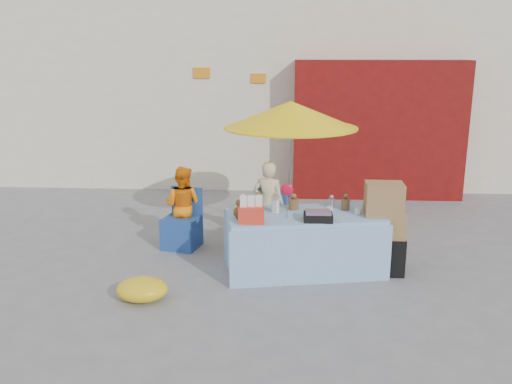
# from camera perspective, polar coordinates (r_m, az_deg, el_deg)

# --- Properties ---
(ground) EXTENTS (80.00, 80.00, 0.00)m
(ground) POSITION_cam_1_polar(r_m,az_deg,el_deg) (6.78, -0.85, -9.50)
(ground) COLOR slate
(ground) RESTS_ON ground
(backdrop) EXTENTS (14.00, 8.00, 7.80)m
(backdrop) POSITION_cam_1_polar(r_m,az_deg,el_deg) (13.68, 3.62, 16.07)
(backdrop) COLOR silver
(backdrop) RESTS_ON ground
(market_table) EXTENTS (2.13, 1.28, 1.21)m
(market_table) POSITION_cam_1_polar(r_m,az_deg,el_deg) (7.02, 4.99, -5.20)
(market_table) COLOR #9AC8F6
(market_table) RESTS_ON ground
(chair_left) EXTENTS (0.58, 0.57, 0.85)m
(chair_left) POSITION_cam_1_polar(r_m,az_deg,el_deg) (7.93, -7.79, -3.99)
(chair_left) COLOR #1F4592
(chair_left) RESTS_ON ground
(chair_right) EXTENTS (0.58, 0.57, 0.85)m
(chair_right) POSITION_cam_1_polar(r_m,az_deg,el_deg) (7.79, 1.30, -4.19)
(chair_right) COLOR #1F4592
(chair_right) RESTS_ON ground
(vendor_orange) EXTENTS (0.66, 0.57, 1.17)m
(vendor_orange) POSITION_cam_1_polar(r_m,az_deg,el_deg) (7.95, -7.72, -1.44)
(vendor_orange) COLOR orange
(vendor_orange) RESTS_ON ground
(vendor_beige) EXTENTS (0.52, 0.40, 1.26)m
(vendor_beige) POSITION_cam_1_polar(r_m,az_deg,el_deg) (7.81, 1.32, -1.27)
(vendor_beige) COLOR beige
(vendor_beige) RESTS_ON ground
(umbrella) EXTENTS (1.90, 1.90, 2.09)m
(umbrella) POSITION_cam_1_polar(r_m,az_deg,el_deg) (7.70, 3.67, 8.07)
(umbrella) COLOR gray
(umbrella) RESTS_ON ground
(box_stack) EXTENTS (0.55, 0.45, 1.18)m
(box_stack) POSITION_cam_1_polar(r_m,az_deg,el_deg) (7.09, 13.22, -4.06)
(box_stack) COLOR black
(box_stack) RESTS_ON ground
(tarp_bundle) EXTENTS (0.69, 0.61, 0.27)m
(tarp_bundle) POSITION_cam_1_polar(r_m,az_deg,el_deg) (6.42, -11.89, -9.98)
(tarp_bundle) COLOR gold
(tarp_bundle) RESTS_ON ground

